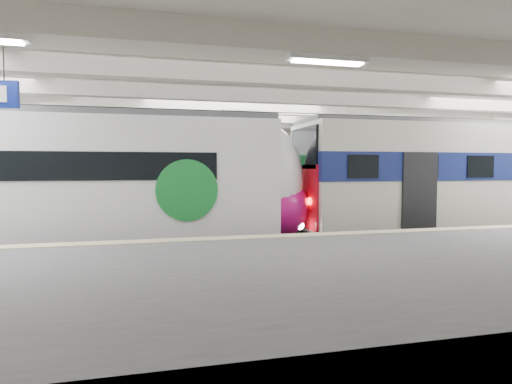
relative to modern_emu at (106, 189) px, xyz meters
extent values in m
cube|color=black|center=(4.63, 0.00, -2.28)|extent=(36.00, 24.00, 0.10)
cube|color=silver|center=(4.63, 0.00, 3.32)|extent=(36.00, 24.00, 0.20)
cube|color=beige|center=(4.63, 10.00, 0.52)|extent=(30.00, 0.10, 5.50)
cube|color=beige|center=(4.63, -10.00, 0.52)|extent=(30.00, 0.10, 5.50)
cube|color=#505053|center=(4.63, -6.50, -1.68)|extent=(30.00, 7.00, 1.10)
cube|color=beige|center=(4.63, -3.25, -1.12)|extent=(30.00, 0.50, 0.02)
cube|color=beige|center=(1.63, 3.00, 0.52)|extent=(0.50, 0.50, 5.50)
cube|color=beige|center=(9.63, 3.00, 0.52)|extent=(0.50, 0.50, 5.50)
cube|color=beige|center=(16.63, 3.00, 0.52)|extent=(0.50, 0.50, 5.50)
cube|color=beige|center=(4.63, 0.00, 3.02)|extent=(30.00, 18.00, 0.50)
cube|color=#59544C|center=(4.63, 0.00, -2.15)|extent=(30.00, 1.52, 0.16)
cube|color=#59544C|center=(4.63, 5.50, -2.15)|extent=(30.00, 1.52, 0.16)
cylinder|color=black|center=(4.63, 0.00, 2.47)|extent=(30.00, 0.03, 0.03)
cylinder|color=black|center=(4.63, 5.50, 2.47)|extent=(30.00, 0.03, 0.03)
cube|color=white|center=(4.63, -2.00, 2.69)|extent=(26.00, 8.40, 0.12)
cube|color=white|center=(-1.25, 0.00, 0.19)|extent=(12.77, 2.85, 3.83)
ellipsoid|color=white|center=(5.13, 0.00, 0.19)|extent=(2.26, 2.79, 3.76)
ellipsoid|color=#BE0F71|center=(5.25, 0.00, -0.66)|extent=(2.40, 2.85, 2.30)
cylinder|color=#178230|center=(2.32, -1.45, 0.00)|extent=(1.77, 0.06, 1.77)
cube|color=#4C4C51|center=(-1.25, 0.00, 2.20)|extent=(12.77, 2.34, 0.20)
cube|color=black|center=(-1.25, 0.00, -1.88)|extent=(12.77, 1.99, 0.70)
cube|color=beige|center=(13.24, 0.00, 0.21)|extent=(13.62, 2.99, 3.88)
cube|color=navy|center=(13.24, 0.00, 0.68)|extent=(13.66, 3.05, 0.94)
cube|color=red|center=(6.39, 0.00, -0.33)|extent=(0.08, 2.54, 2.13)
cube|color=black|center=(6.39, 0.00, 1.30)|extent=(0.08, 2.39, 1.40)
cube|color=#4C4C51|center=(13.24, 0.00, 2.23)|extent=(13.62, 2.33, 0.16)
cube|color=black|center=(13.24, 0.00, -1.88)|extent=(13.62, 2.09, 0.70)
cube|color=white|center=(-2.09, 5.50, 0.26)|extent=(14.70, 3.25, 3.97)
cube|color=#178230|center=(-2.09, 5.50, 0.78)|extent=(14.74, 3.31, 0.84)
cube|color=#4C4C51|center=(-2.09, 5.50, 2.35)|extent=(14.69, 2.73, 0.16)
cube|color=black|center=(-2.09, 5.50, -1.93)|extent=(14.69, 2.94, 0.60)
cylinder|color=black|center=(-1.27, -4.91, 2.47)|extent=(0.02, 0.02, 1.00)
camera|label=1|loc=(1.29, -13.73, 0.65)|focal=30.00mm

